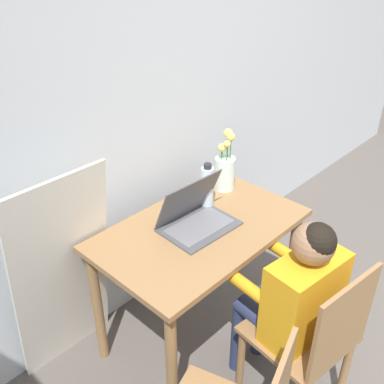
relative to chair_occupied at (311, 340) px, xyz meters
The scene contains 8 objects.
wall_back 1.42m from the chair_occupied, 79.85° to the left, with size 6.40×0.05×2.50m.
dining_table 0.67m from the chair_occupied, 90.35° to the left, with size 1.02×0.63×0.73m.
chair_occupied is the anchor object (origin of this frame).
person_seated 0.22m from the chair_occupied, 83.10° to the left, with size 0.40×0.46×1.02m.
laptop 0.76m from the chair_occupied, 90.71° to the left, with size 0.37×0.27×0.24m.
flower_vase 0.97m from the chair_occupied, 65.62° to the left, with size 0.11×0.11×0.34m.
water_bottle 0.86m from the chair_occupied, 77.97° to the left, with size 0.07×0.07×0.24m.
cardboard_panel 1.16m from the chair_occupied, 119.14° to the left, with size 0.50×0.17×1.11m.
Camera 1 is at (-1.52, 0.53, 1.99)m, focal length 42.00 mm.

